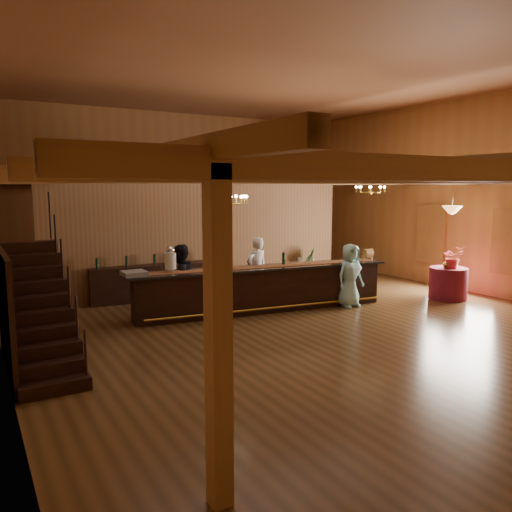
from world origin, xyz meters
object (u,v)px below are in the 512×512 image
chandelier_right (370,189)px  bartender (257,270)px  beverage_dispenser (170,260)px  pendant_lamp (452,210)px  tasting_bar (263,289)px  backbar_shelf (155,282)px  staff_second (180,280)px  round_table (448,283)px  chandelier_left (228,199)px  guest (350,275)px  floor_plant (308,265)px  raffle_drum (367,254)px

chandelier_right → bartender: 3.95m
beverage_dispenser → bartender: size_ratio=0.35×
bartender → pendant_lamp: bearing=146.4°
tasting_bar → backbar_shelf: (-1.85, 2.49, -0.08)m
bartender → staff_second: 2.16m
chandelier_right → round_table: bearing=-50.5°
tasting_bar → staff_second: 1.99m
chandelier_left → guest: (3.56, 0.28, -1.95)m
beverage_dispenser → floor_plant: (5.26, 1.98, -0.81)m
tasting_bar → raffle_drum: (2.93, -0.46, 0.71)m
backbar_shelf → pendant_lamp: pendant_lamp is taller
backbar_shelf → chandelier_left: size_ratio=4.22×
raffle_drum → chandelier_right: 1.93m
tasting_bar → round_table: tasting_bar is taller
raffle_drum → round_table: (2.03, -0.96, -0.83)m
raffle_drum → guest: size_ratio=0.21×
chandelier_left → backbar_shelf: bearing=96.5°
beverage_dispenser → raffle_drum: (5.13, -0.82, -0.11)m
staff_second → backbar_shelf: bearing=-112.5°
backbar_shelf → round_table: (6.81, -3.90, -0.05)m
raffle_drum → bartender: bartender is taller
raffle_drum → chandelier_left: bearing=-172.8°
backbar_shelf → pendant_lamp: bearing=-23.8°
tasting_bar → floor_plant: 3.85m
bartender → floor_plant: size_ratio=1.53×
tasting_bar → backbar_shelf: 3.10m
beverage_dispenser → guest: (4.32, -1.10, -0.57)m
beverage_dispenser → backbar_shelf: beverage_dispenser is taller
backbar_shelf → round_table: 7.85m
chandelier_right → floor_plant: size_ratio=0.71×
staff_second → guest: bearing=138.5°
raffle_drum → chandelier_right: chandelier_right is taller
guest → backbar_shelf: bearing=137.8°
round_table → bartender: size_ratio=0.57×
chandelier_left → pendant_lamp: 6.43m
tasting_bar → bartender: bearing=77.7°
tasting_bar → backbar_shelf: tasting_bar is taller
bartender → guest: size_ratio=1.08×
backbar_shelf → floor_plant: floor_plant is taller
beverage_dispenser → chandelier_left: bearing=-61.3°
staff_second → guest: 4.21m
tasting_bar → guest: 2.25m
pendant_lamp → tasting_bar: bearing=164.0°
beverage_dispenser → raffle_drum: bearing=-9.1°
raffle_drum → chandelier_left: (-4.38, -0.55, 1.48)m
beverage_dispenser → pendant_lamp: bearing=-14.0°
backbar_shelf → chandelier_left: bearing=-77.5°
backbar_shelf → chandelier_right: size_ratio=4.22×
pendant_lamp → bartender: size_ratio=0.52×
staff_second → beverage_dispenser: bearing=17.9°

